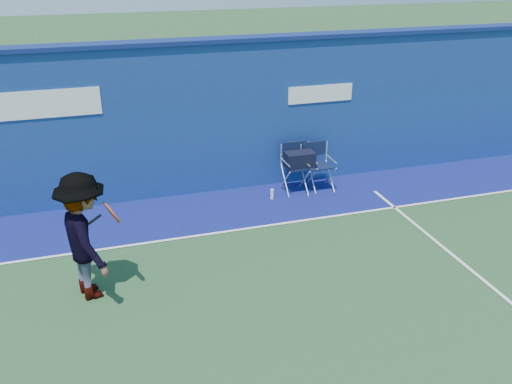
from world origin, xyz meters
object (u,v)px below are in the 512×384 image
object	(u,v)px
water_bottle	(272,194)
directors_chair_left	(298,171)
tennis_player	(85,237)
directors_chair_right	(317,176)

from	to	relation	value
water_bottle	directors_chair_left	bearing A→B (deg)	21.09
water_bottle	tennis_player	distance (m)	4.34
directors_chair_left	directors_chair_right	world-z (taller)	directors_chair_left
directors_chair_right	water_bottle	size ratio (longest dim) A/B	4.58
directors_chair_right	tennis_player	size ratio (longest dim) A/B	0.51
directors_chair_right	tennis_player	xyz separation A→B (m)	(-4.60, -2.53, 0.64)
tennis_player	directors_chair_left	bearing A→B (deg)	31.63
directors_chair_left	tennis_player	distance (m)	4.97
directors_chair_left	directors_chair_right	xyz separation A→B (m)	(0.40, -0.06, -0.12)
directors_chair_left	tennis_player	xyz separation A→B (m)	(-4.21, -2.59, 0.52)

